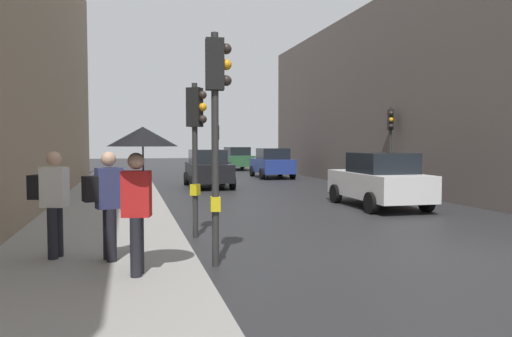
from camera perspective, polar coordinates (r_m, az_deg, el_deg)
The scene contains 13 objects.
ground_plane at distance 9.79m, azimuth 23.14°, elevation -9.42°, with size 120.00×120.00×0.00m, color #28282B.
sidewalk_kerb at distance 13.70m, azimuth -17.20°, elevation -5.47°, with size 3.42×40.00×0.16m, color gray.
traffic_light_near_right at distance 10.62m, azimuth -7.07°, elevation 4.33°, with size 0.44×0.38×3.36m.
traffic_light_far_median at distance 29.02m, azimuth -4.61°, elevation 3.29°, with size 0.25×0.43×3.22m.
traffic_light_near_left at distance 8.12m, azimuth -4.67°, elevation 7.28°, with size 0.44×0.27×3.88m.
traffic_light_mid_street at distance 20.73m, azimuth 15.50°, elevation 3.93°, with size 0.34×0.45×3.54m.
car_white_compact at distance 16.10m, azimuth 14.23°, elevation -1.33°, with size 2.11×4.25×1.76m.
car_green_estate at distance 37.73m, azimuth -2.32°, elevation 1.19°, with size 2.23×4.31×1.76m.
car_dark_suv at distance 22.89m, azimuth -5.65°, elevation 0.01°, with size 2.10×4.24×1.76m.
car_blue_van at distance 28.97m, azimuth 1.88°, elevation 0.64°, with size 2.14×4.26×1.76m.
pedestrian_with_umbrella at distance 7.13m, azimuth -13.35°, elevation 1.10°, with size 1.00×1.00×2.14m.
pedestrian_with_grey_backpack at distance 8.21m, azimuth -17.15°, elevation -3.46°, with size 0.65×0.44×1.77m.
pedestrian_with_black_backpack at distance 8.73m, azimuth -22.82°, elevation -3.18°, with size 0.65×0.44×1.77m.
Camera 1 is at (-5.89, -7.54, 2.07)m, focal length 34.10 mm.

